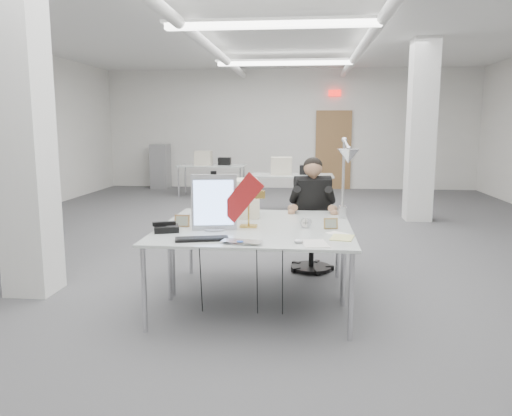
{
  "coord_description": "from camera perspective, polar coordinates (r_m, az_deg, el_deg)",
  "views": [
    {
      "loc": [
        0.46,
        -6.71,
        1.7
      ],
      "look_at": [
        -0.0,
        -2.0,
        0.91
      ],
      "focal_mm": 35.0,
      "sensor_mm": 36.0,
      "label": 1
    }
  ],
  "objects": [
    {
      "name": "desk_clock",
      "position": [
        4.67,
        5.72,
        -1.68
      ],
      "size": [
        0.11,
        0.05,
        0.1
      ],
      "primitive_type": "cylinder",
      "rotation": [
        1.57,
        0.0,
        -0.24
      ],
      "color": "#B2B1B6",
      "rests_on": "desk_main"
    },
    {
      "name": "seated_person",
      "position": [
        5.78,
        6.47,
        1.4
      ],
      "size": [
        0.67,
        0.76,
        0.98
      ],
      "primitive_type": null,
      "rotation": [
        0.0,
        0.0,
        0.24
      ],
      "color": "black",
      "rests_on": "office_chair"
    },
    {
      "name": "filing_cabinet",
      "position": [
        13.98,
        -10.85,
        4.71
      ],
      "size": [
        0.45,
        0.55,
        1.2
      ],
      "primitive_type": "cube",
      "color": "gray",
      "rests_on": "room_shell"
    },
    {
      "name": "monitor",
      "position": [
        4.54,
        -4.82,
        0.65
      ],
      "size": [
        0.41,
        0.12,
        0.51
      ],
      "primitive_type": "cube",
      "rotation": [
        0.0,
        0.0,
        0.18
      ],
      "color": "#AFAFB3",
      "rests_on": "desk_main"
    },
    {
      "name": "keyboard",
      "position": [
        4.18,
        -6.21,
        -3.54
      ],
      "size": [
        0.46,
        0.25,
        0.02
      ],
      "primitive_type": "cube",
      "rotation": [
        0.0,
        0.0,
        0.25
      ],
      "color": "black",
      "rests_on": "desk_main"
    },
    {
      "name": "picture_frame_left",
      "position": [
        4.75,
        -8.45,
        -1.45
      ],
      "size": [
        0.15,
        0.04,
        0.11
      ],
      "primitive_type": "cube",
      "rotation": [
        -0.21,
        0.0,
        -0.01
      ],
      "color": "#AC7D4A",
      "rests_on": "desk_main"
    },
    {
      "name": "pennant",
      "position": [
        4.45,
        -1.67,
        1.18
      ],
      "size": [
        0.42,
        0.12,
        0.47
      ],
      "primitive_type": "cube",
      "rotation": [
        0.0,
        -0.87,
        -0.26
      ],
      "color": "maroon",
      "rests_on": "monitor"
    },
    {
      "name": "room_shell",
      "position": [
        6.85,
        2.12,
        9.36
      ],
      "size": [
        10.04,
        14.04,
        3.24
      ],
      "color": "#4A4A4C",
      "rests_on": "ground"
    },
    {
      "name": "architect_lamp",
      "position": [
        4.92,
        10.17,
        3.64
      ],
      "size": [
        0.4,
        0.76,
        0.92
      ],
      "primitive_type": null,
      "rotation": [
        0.0,
        0.0,
        -0.23
      ],
      "color": "silver",
      "rests_on": "desk_second"
    },
    {
      "name": "laptop",
      "position": [
        3.99,
        -1.83,
        -4.07
      ],
      "size": [
        0.35,
        0.25,
        0.03
      ],
      "primitive_type": "imported",
      "rotation": [
        0.0,
        0.0,
        -0.14
      ],
      "color": "#A1A1A6",
      "rests_on": "desk_main"
    },
    {
      "name": "desk_phone",
      "position": [
        4.56,
        -10.21,
        -2.33
      ],
      "size": [
        0.27,
        0.25,
        0.05
      ],
      "primitive_type": "cube",
      "rotation": [
        0.0,
        0.0,
        0.31
      ],
      "color": "black",
      "rests_on": "desk_main"
    },
    {
      "name": "bankers_lamp",
      "position": [
        4.67,
        -0.85,
        -0.3
      ],
      "size": [
        0.3,
        0.19,
        0.31
      ],
      "primitive_type": null,
      "rotation": [
        0.0,
        0.0,
        0.32
      ],
      "color": "#CA8C3F",
      "rests_on": "desk_main"
    },
    {
      "name": "desk_second",
      "position": [
        5.22,
        0.47,
        -1.16
      ],
      "size": [
        1.8,
        0.9,
        0.02
      ],
      "primitive_type": "cube",
      "color": "silver",
      "rests_on": "room_shell"
    },
    {
      "name": "beige_monitor",
      "position": [
        5.21,
        -2.04,
        1.14
      ],
      "size": [
        0.48,
        0.46,
        0.39
      ],
      "primitive_type": "cube",
      "rotation": [
        0.0,
        0.0,
        0.19
      ],
      "color": "beige",
      "rests_on": "desk_second"
    },
    {
      "name": "paper_stack_b",
      "position": [
        4.3,
        9.82,
        -3.36
      ],
      "size": [
        0.23,
        0.28,
        0.01
      ],
      "primitive_type": "cube",
      "rotation": [
        0.0,
        0.0,
        -0.21
      ],
      "color": "#DEDB85",
      "rests_on": "desk_main"
    },
    {
      "name": "mouse",
      "position": [
        4.07,
        4.88,
        -3.8
      ],
      "size": [
        0.09,
        0.07,
        0.03
      ],
      "primitive_type": "ellipsoid",
      "rotation": [
        0.0,
        0.0,
        0.25
      ],
      "color": "silver",
      "rests_on": "desk_main"
    },
    {
      "name": "bg_desk_b",
      "position": [
        12.16,
        -5.09,
        4.84
      ],
      "size": [
        1.6,
        0.8,
        0.02
      ],
      "primitive_type": "cube",
      "color": "silver",
      "rests_on": "room_shell"
    },
    {
      "name": "bg_desk_a",
      "position": [
        9.76,
        4.11,
        3.75
      ],
      "size": [
        1.6,
        0.8,
        0.02
      ],
      "primitive_type": "cube",
      "color": "silver",
      "rests_on": "room_shell"
    },
    {
      "name": "desk_main",
      "position": [
        4.34,
        -0.61,
        -3.32
      ],
      "size": [
        1.8,
        0.9,
        0.02
      ],
      "primitive_type": "cube",
      "color": "silver",
      "rests_on": "room_shell"
    },
    {
      "name": "paper_stack_c",
      "position": [
        4.45,
        9.35,
        -2.92
      ],
      "size": [
        0.22,
        0.22,
        0.01
      ],
      "primitive_type": "cube",
      "rotation": [
        0.0,
        0.0,
        -0.75
      ],
      "color": "white",
      "rests_on": "desk_main"
    },
    {
      "name": "picture_frame_right",
      "position": [
        4.65,
        8.54,
        -1.76
      ],
      "size": [
        0.13,
        0.06,
        0.1
      ],
      "primitive_type": "cube",
      "rotation": [
        -0.21,
        0.0,
        0.18
      ],
      "color": "#A27F45",
      "rests_on": "desk_main"
    },
    {
      "name": "office_chair",
      "position": [
        5.9,
        6.39,
        -2.39
      ],
      "size": [
        0.59,
        0.59,
        1.0
      ],
      "primitive_type": null,
      "rotation": [
        0.0,
        0.0,
        0.24
      ],
      "color": "black",
      "rests_on": "room_shell"
    },
    {
      "name": "paper_stack_a",
      "position": [
        4.06,
        6.72,
        -4.04
      ],
      "size": [
        0.24,
        0.31,
        0.01
      ],
      "primitive_type": "cube",
      "rotation": [
        0.0,
        0.0,
        0.17
      ],
      "color": "silver",
      "rests_on": "desk_main"
    }
  ]
}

